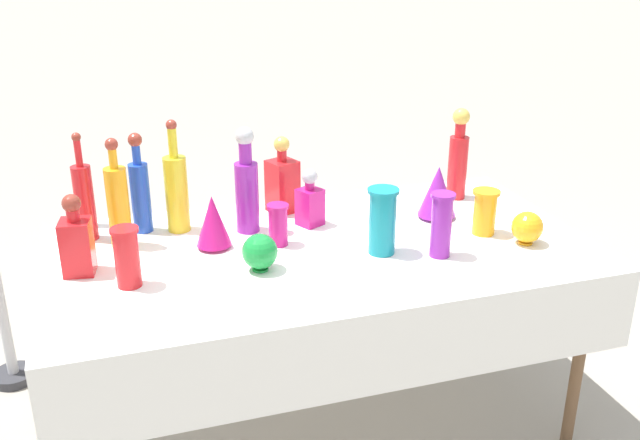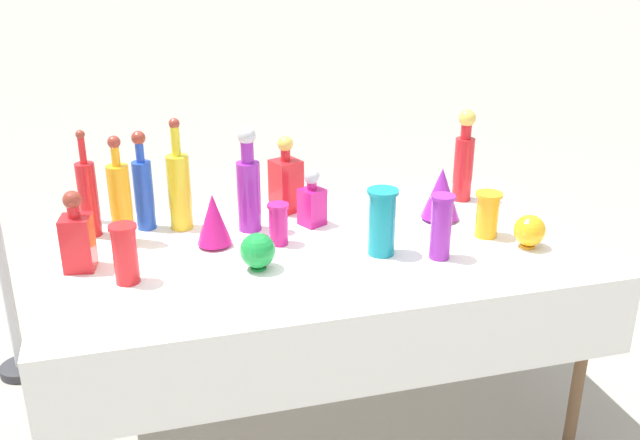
{
  "view_description": "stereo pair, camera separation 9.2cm",
  "coord_description": "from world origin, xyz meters",
  "px_view_note": "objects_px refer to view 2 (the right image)",
  "views": [
    {
      "loc": [
        -0.69,
        -2.19,
        1.8
      ],
      "look_at": [
        0.0,
        0.0,
        0.86
      ],
      "focal_mm": 40.0,
      "sensor_mm": 36.0,
      "label": 1
    },
    {
      "loc": [
        -0.6,
        -2.21,
        1.8
      ],
      "look_at": [
        0.0,
        0.0,
        0.86
      ],
      "focal_mm": 40.0,
      "sensor_mm": 36.0,
      "label": 2
    }
  ],
  "objects_px": {
    "tall_bottle_3": "(464,159)",
    "slender_vase_1": "(382,220)",
    "tall_bottle_2": "(88,196)",
    "round_bowl_1": "(258,251)",
    "square_decanter_1": "(286,181)",
    "slender_vase_3": "(125,252)",
    "slender_vase_2": "(488,213)",
    "tall_bottle_0": "(120,200)",
    "round_bowl_0": "(530,231)",
    "slender_vase_0": "(278,222)",
    "square_decanter_0": "(77,238)",
    "slender_vase_4": "(441,225)",
    "tall_bottle_1": "(179,188)",
    "tall_bottle_4": "(143,189)",
    "square_decanter_2": "(312,201)",
    "tall_bottle_5": "(249,186)",
    "cardboard_box_behind_left": "(184,281)",
    "fluted_vase_0": "(441,193)",
    "fluted_vase_1": "(213,219)"
  },
  "relations": [
    {
      "from": "tall_bottle_3",
      "to": "slender_vase_1",
      "type": "bearing_deg",
      "value": -140.27
    },
    {
      "from": "tall_bottle_2",
      "to": "round_bowl_1",
      "type": "xyz_separation_m",
      "value": [
        0.53,
        -0.44,
        -0.08
      ]
    },
    {
      "from": "tall_bottle_3",
      "to": "square_decanter_1",
      "type": "distance_m",
      "value": 0.73
    },
    {
      "from": "slender_vase_3",
      "to": "round_bowl_1",
      "type": "height_order",
      "value": "slender_vase_3"
    },
    {
      "from": "square_decanter_1",
      "to": "slender_vase_2",
      "type": "bearing_deg",
      "value": -34.31
    },
    {
      "from": "tall_bottle_3",
      "to": "tall_bottle_0",
      "type": "bearing_deg",
      "value": -176.45
    },
    {
      "from": "round_bowl_0",
      "to": "slender_vase_0",
      "type": "bearing_deg",
      "value": 163.07
    },
    {
      "from": "tall_bottle_0",
      "to": "square_decanter_1",
      "type": "height_order",
      "value": "tall_bottle_0"
    },
    {
      "from": "round_bowl_0",
      "to": "round_bowl_1",
      "type": "relative_size",
      "value": 0.95
    },
    {
      "from": "slender_vase_0",
      "to": "slender_vase_2",
      "type": "bearing_deg",
      "value": -9.83
    },
    {
      "from": "slender_vase_2",
      "to": "round_bowl_1",
      "type": "relative_size",
      "value": 1.33
    },
    {
      "from": "square_decanter_0",
      "to": "slender_vase_1",
      "type": "height_order",
      "value": "square_decanter_0"
    },
    {
      "from": "slender_vase_4",
      "to": "round_bowl_1",
      "type": "height_order",
      "value": "slender_vase_4"
    },
    {
      "from": "slender_vase_4",
      "to": "tall_bottle_1",
      "type": "bearing_deg",
      "value": 148.94
    },
    {
      "from": "tall_bottle_4",
      "to": "square_decanter_2",
      "type": "relative_size",
      "value": 1.69
    },
    {
      "from": "tall_bottle_2",
      "to": "slender_vase_4",
      "type": "xyz_separation_m",
      "value": [
        1.14,
        -0.51,
        -0.03
      ]
    },
    {
      "from": "slender_vase_4",
      "to": "tall_bottle_5",
      "type": "bearing_deg",
      "value": 144.55
    },
    {
      "from": "cardboard_box_behind_left",
      "to": "slender_vase_3",
      "type": "bearing_deg",
      "value": -101.13
    },
    {
      "from": "round_bowl_1",
      "to": "slender_vase_2",
      "type": "bearing_deg",
      "value": 3.47
    },
    {
      "from": "fluted_vase_0",
      "to": "round_bowl_0",
      "type": "bearing_deg",
      "value": -58.95
    },
    {
      "from": "tall_bottle_1",
      "to": "slender_vase_0",
      "type": "xyz_separation_m",
      "value": [
        0.32,
        -0.24,
        -0.08
      ]
    },
    {
      "from": "slender_vase_0",
      "to": "round_bowl_1",
      "type": "bearing_deg",
      "value": -120.86
    },
    {
      "from": "square_decanter_1",
      "to": "cardboard_box_behind_left",
      "type": "relative_size",
      "value": 0.57
    },
    {
      "from": "square_decanter_1",
      "to": "fluted_vase_1",
      "type": "bearing_deg",
      "value": -139.98
    },
    {
      "from": "fluted_vase_1",
      "to": "cardboard_box_behind_left",
      "type": "height_order",
      "value": "fluted_vase_1"
    },
    {
      "from": "slender_vase_0",
      "to": "square_decanter_0",
      "type": "bearing_deg",
      "value": -177.92
    },
    {
      "from": "tall_bottle_0",
      "to": "tall_bottle_1",
      "type": "distance_m",
      "value": 0.22
    },
    {
      "from": "slender_vase_3",
      "to": "fluted_vase_1",
      "type": "height_order",
      "value": "slender_vase_3"
    },
    {
      "from": "tall_bottle_4",
      "to": "round_bowl_1",
      "type": "relative_size",
      "value": 2.98
    },
    {
      "from": "round_bowl_0",
      "to": "slender_vase_4",
      "type": "bearing_deg",
      "value": 179.8
    },
    {
      "from": "round_bowl_0",
      "to": "tall_bottle_5",
      "type": "bearing_deg",
      "value": 155.72
    },
    {
      "from": "tall_bottle_5",
      "to": "fluted_vase_1",
      "type": "relative_size",
      "value": 2.05
    },
    {
      "from": "tall_bottle_4",
      "to": "slender_vase_0",
      "type": "distance_m",
      "value": 0.53
    },
    {
      "from": "tall_bottle_0",
      "to": "fluted_vase_0",
      "type": "relative_size",
      "value": 1.9
    },
    {
      "from": "slender_vase_4",
      "to": "cardboard_box_behind_left",
      "type": "bearing_deg",
      "value": 121.33
    },
    {
      "from": "tall_bottle_0",
      "to": "slender_vase_1",
      "type": "xyz_separation_m",
      "value": [
        0.85,
        -0.33,
        -0.04
      ]
    },
    {
      "from": "slender_vase_1",
      "to": "slender_vase_2",
      "type": "xyz_separation_m",
      "value": [
        0.42,
        0.04,
        -0.03
      ]
    },
    {
      "from": "round_bowl_0",
      "to": "cardboard_box_behind_left",
      "type": "xyz_separation_m",
      "value": [
        -1.13,
        1.3,
        -0.69
      ]
    },
    {
      "from": "slender_vase_0",
      "to": "tall_bottle_1",
      "type": "bearing_deg",
      "value": 142.98
    },
    {
      "from": "slender_vase_2",
      "to": "tall_bottle_2",
      "type": "bearing_deg",
      "value": 164.4
    },
    {
      "from": "square_decanter_0",
      "to": "fluted_vase_0",
      "type": "height_order",
      "value": "square_decanter_0"
    },
    {
      "from": "tall_bottle_0",
      "to": "square_decanter_2",
      "type": "relative_size",
      "value": 1.78
    },
    {
      "from": "fluted_vase_1",
      "to": "tall_bottle_0",
      "type": "bearing_deg",
      "value": 159.14
    },
    {
      "from": "slender_vase_2",
      "to": "fluted_vase_1",
      "type": "relative_size",
      "value": 0.87
    },
    {
      "from": "tall_bottle_5",
      "to": "slender_vase_3",
      "type": "height_order",
      "value": "tall_bottle_5"
    },
    {
      "from": "tall_bottle_2",
      "to": "square_decanter_0",
      "type": "relative_size",
      "value": 1.45
    },
    {
      "from": "tall_bottle_5",
      "to": "fluted_vase_1",
      "type": "distance_m",
      "value": 0.2
    },
    {
      "from": "square_decanter_0",
      "to": "square_decanter_1",
      "type": "relative_size",
      "value": 0.89
    },
    {
      "from": "square_decanter_0",
      "to": "slender_vase_0",
      "type": "relative_size",
      "value": 1.8
    },
    {
      "from": "tall_bottle_5",
      "to": "slender_vase_2",
      "type": "xyz_separation_m",
      "value": [
        0.82,
        -0.29,
        -0.08
      ]
    }
  ]
}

